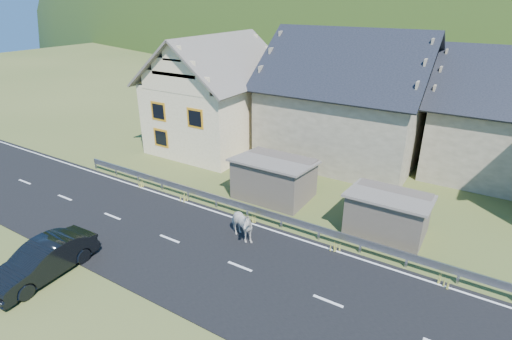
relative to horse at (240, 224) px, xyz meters
The scene contains 12 objects.
ground 2.28m from the horse, 56.94° to the right, with size 160.00×160.00×0.00m, color #38491D.
road 2.27m from the horse, 56.94° to the right, with size 60.00×7.00×0.04m, color black.
lane_markings 2.26m from the horse, 56.94° to the right, with size 60.00×6.60×0.01m, color silver.
guardrail 2.24m from the horse, 58.65° to the left, with size 28.10×0.09×0.75m.
shed_left 4.80m from the horse, 100.11° to the left, with size 4.30×3.30×2.40m, color #65594D.
shed_right 7.06m from the horse, 36.71° to the left, with size 3.80×2.90×2.20m, color #65594D.
house_cream 13.97m from the horse, 130.88° to the left, with size 7.80×9.80×8.30m.
house_stone_a 13.76m from the horse, 89.31° to the left, with size 10.80×9.80×8.90m.
mountain 179.54m from the horse, 88.02° to the left, with size 440.00×280.00×260.00m, color #1C390D.
conifer_patch 120.98m from the horse, 116.45° to the left, with size 76.00×50.00×28.00m, color black.
horse is the anchor object (origin of this frame).
car 8.36m from the horse, 129.91° to the right, with size 1.54×4.43×1.46m, color black.
Camera 1 is at (7.86, -11.45, 10.59)m, focal length 28.00 mm.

